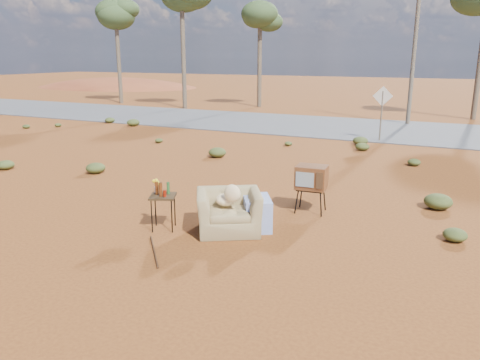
% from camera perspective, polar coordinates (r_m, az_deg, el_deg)
% --- Properties ---
extents(ground, '(140.00, 140.00, 0.00)m').
position_cam_1_polar(ground, '(9.12, -5.21, -6.72)').
color(ground, brown).
rests_on(ground, ground).
extents(highway, '(140.00, 7.00, 0.04)m').
position_cam_1_polar(highway, '(22.95, 14.09, 6.15)').
color(highway, '#565659').
rests_on(highway, ground).
extents(dirt_mound, '(26.00, 18.00, 2.00)m').
position_cam_1_polar(dirt_mound, '(53.80, -14.83, 10.90)').
color(dirt_mound, '#9C4D25').
rests_on(dirt_mound, ground).
extents(armchair, '(1.60, 1.52, 1.08)m').
position_cam_1_polar(armchair, '(9.17, -0.72, -3.19)').
color(armchair, '#8E794D').
rests_on(armchair, ground).
extents(tv_unit, '(0.69, 0.57, 1.05)m').
position_cam_1_polar(tv_unit, '(10.28, 8.71, 0.25)').
color(tv_unit, black).
rests_on(tv_unit, ground).
extents(side_table, '(0.65, 0.65, 0.99)m').
position_cam_1_polar(side_table, '(9.33, -9.58, -1.66)').
color(side_table, '#332312').
rests_on(side_table, ground).
extents(rusty_bar, '(0.93, 1.09, 0.04)m').
position_cam_1_polar(rusty_bar, '(8.48, -10.42, -8.52)').
color(rusty_bar, '#452512').
rests_on(rusty_bar, ground).
extents(road_sign, '(0.78, 0.06, 2.19)m').
position_cam_1_polar(road_sign, '(19.58, 16.94, 8.88)').
color(road_sign, brown).
rests_on(road_sign, ground).
extents(eucalyptus_far_left, '(3.20, 3.20, 7.10)m').
position_cam_1_polar(eucalyptus_far_left, '(35.36, -14.90, 18.68)').
color(eucalyptus_far_left, brown).
rests_on(eucalyptus_far_left, ground).
extents(eucalyptus_near_left, '(3.20, 3.20, 6.60)m').
position_cam_1_polar(eucalyptus_near_left, '(31.85, 2.45, 18.71)').
color(eucalyptus_near_left, brown).
rests_on(eucalyptus_near_left, ground).
extents(utility_pole_center, '(1.40, 0.20, 8.00)m').
position_cam_1_polar(utility_pole_center, '(24.91, 20.59, 15.86)').
color(utility_pole_center, brown).
rests_on(utility_pole_center, ground).
extents(scrub_patch, '(17.49, 8.07, 0.33)m').
position_cam_1_polar(scrub_patch, '(13.18, 1.33, 0.82)').
color(scrub_patch, '#454D21').
rests_on(scrub_patch, ground).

